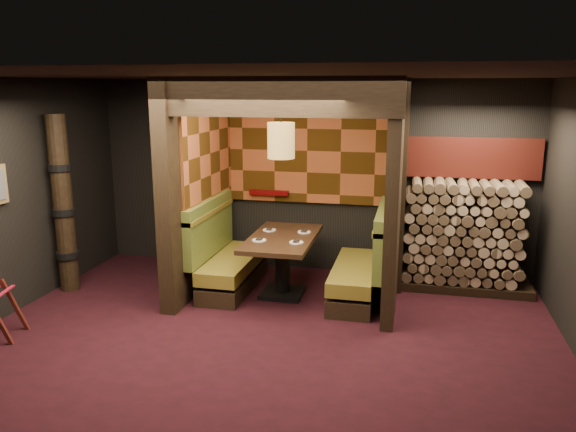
# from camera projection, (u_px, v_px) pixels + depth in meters

# --- Properties ---
(floor) EXTENTS (6.50, 5.50, 0.02)m
(floor) POSITION_uv_depth(u_px,v_px,m) (261.00, 346.00, 6.09)
(floor) COLOR black
(floor) RESTS_ON ground
(ceiling) EXTENTS (6.50, 5.50, 0.02)m
(ceiling) POSITION_uv_depth(u_px,v_px,m) (258.00, 74.00, 5.44)
(ceiling) COLOR black
(ceiling) RESTS_ON ground
(wall_back) EXTENTS (6.50, 0.02, 2.85)m
(wall_back) POSITION_uv_depth(u_px,v_px,m) (310.00, 177.00, 8.38)
(wall_back) COLOR black
(wall_back) RESTS_ON ground
(wall_front) EXTENTS (6.50, 0.02, 2.85)m
(wall_front) POSITION_uv_depth(u_px,v_px,m) (128.00, 328.00, 3.14)
(wall_front) COLOR black
(wall_front) RESTS_ON ground
(partition_left) EXTENTS (0.20, 2.20, 2.85)m
(partition_left) POSITION_uv_depth(u_px,v_px,m) (197.00, 186.00, 7.62)
(partition_left) COLOR black
(partition_left) RESTS_ON floor
(partition_right) EXTENTS (0.15, 2.10, 2.85)m
(partition_right) POSITION_uv_depth(u_px,v_px,m) (395.00, 193.00, 7.10)
(partition_right) COLOR black
(partition_right) RESTS_ON floor
(header_beam) EXTENTS (2.85, 0.18, 0.44)m
(header_beam) POSITION_uv_depth(u_px,v_px,m) (274.00, 97.00, 6.16)
(header_beam) COLOR black
(header_beam) RESTS_ON partition_left
(tapa_back_panel) EXTENTS (2.40, 0.06, 1.55)m
(tapa_back_panel) POSITION_uv_depth(u_px,v_px,m) (308.00, 151.00, 8.25)
(tapa_back_panel) COLOR #AD5128
(tapa_back_panel) RESTS_ON wall_back
(tapa_side_panel) EXTENTS (0.04, 1.85, 1.45)m
(tapa_side_panel) POSITION_uv_depth(u_px,v_px,m) (209.00, 153.00, 7.66)
(tapa_side_panel) COLOR #AD5128
(tapa_side_panel) RESTS_ON partition_left
(lacquer_shelf) EXTENTS (0.60, 0.12, 0.07)m
(lacquer_shelf) POSITION_uv_depth(u_px,v_px,m) (269.00, 192.00, 8.46)
(lacquer_shelf) COLOR #5C0507
(lacquer_shelf) RESTS_ON wall_back
(booth_bench_left) EXTENTS (0.68, 1.60, 1.14)m
(booth_bench_left) POSITION_uv_depth(u_px,v_px,m) (226.00, 260.00, 7.77)
(booth_bench_left) COLOR black
(booth_bench_left) RESTS_ON floor
(booth_bench_right) EXTENTS (0.68, 1.60, 1.14)m
(booth_bench_right) POSITION_uv_depth(u_px,v_px,m) (363.00, 269.00, 7.36)
(booth_bench_right) COLOR black
(booth_bench_right) RESTS_ON floor
(dining_table) EXTENTS (0.85, 1.55, 0.82)m
(dining_table) POSITION_uv_depth(u_px,v_px,m) (282.00, 254.00, 7.43)
(dining_table) COLOR black
(dining_table) RESTS_ON floor
(place_settings) EXTENTS (0.67, 0.71, 0.03)m
(place_settings) POSITION_uv_depth(u_px,v_px,m) (282.00, 236.00, 7.38)
(place_settings) COLOR white
(place_settings) RESTS_ON dining_table
(pendant_lamp) EXTENTS (0.34, 0.34, 1.00)m
(pendant_lamp) POSITION_uv_depth(u_px,v_px,m) (281.00, 140.00, 7.05)
(pendant_lamp) COLOR olive
(pendant_lamp) RESTS_ON ceiling
(totem_column) EXTENTS (0.31, 0.31, 2.40)m
(totem_column) POSITION_uv_depth(u_px,v_px,m) (63.00, 205.00, 7.52)
(totem_column) COLOR black
(totem_column) RESTS_ON floor
(firewood_stack) EXTENTS (1.73, 0.70, 1.50)m
(firewood_stack) POSITION_uv_depth(u_px,v_px,m) (468.00, 236.00, 7.65)
(firewood_stack) COLOR black
(firewood_stack) RESTS_ON floor
(mosaic_header) EXTENTS (1.83, 0.10, 0.56)m
(mosaic_header) POSITION_uv_depth(u_px,v_px,m) (471.00, 158.00, 7.73)
(mosaic_header) COLOR maroon
(mosaic_header) RESTS_ON wall_back
(bay_front_post) EXTENTS (0.08, 0.08, 2.85)m
(bay_front_post) POSITION_uv_depth(u_px,v_px,m) (403.00, 190.00, 7.32)
(bay_front_post) COLOR black
(bay_front_post) RESTS_ON floor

